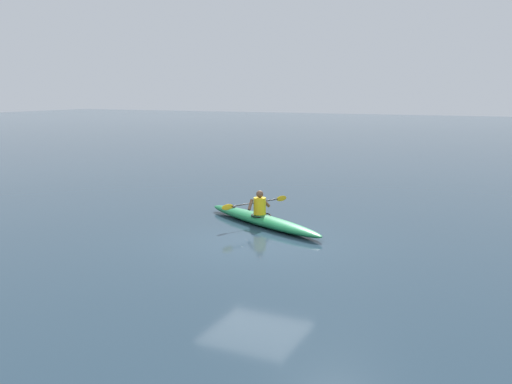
{
  "coord_description": "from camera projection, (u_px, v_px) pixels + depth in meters",
  "views": [
    {
      "loc": [
        -5.85,
        12.3,
        3.87
      ],
      "look_at": [
        -0.13,
        0.31,
        1.4
      ],
      "focal_mm": 38.15,
      "sensor_mm": 36.0,
      "label": 1
    }
  ],
  "objects": [
    {
      "name": "ground_plane",
      "position": [
        256.0,
        242.0,
        14.1
      ],
      "size": [
        160.0,
        160.0,
        0.0
      ],
      "primitive_type": "plane",
      "color": "#233847"
    },
    {
      "name": "kayaker",
      "position": [
        259.0,
        204.0,
        15.94
      ],
      "size": [
        1.11,
        2.2,
        0.71
      ],
      "color": "yellow",
      "rests_on": "kayak"
    },
    {
      "name": "kayak",
      "position": [
        262.0,
        220.0,
        15.91
      ],
      "size": [
        4.71,
        2.77,
        0.3
      ],
      "color": "#19723F",
      "rests_on": "ground"
    }
  ]
}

